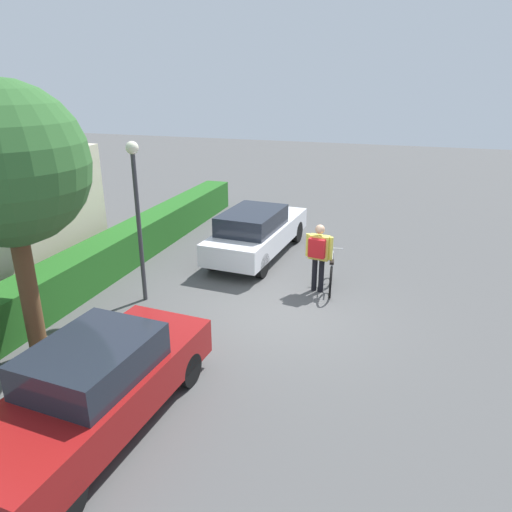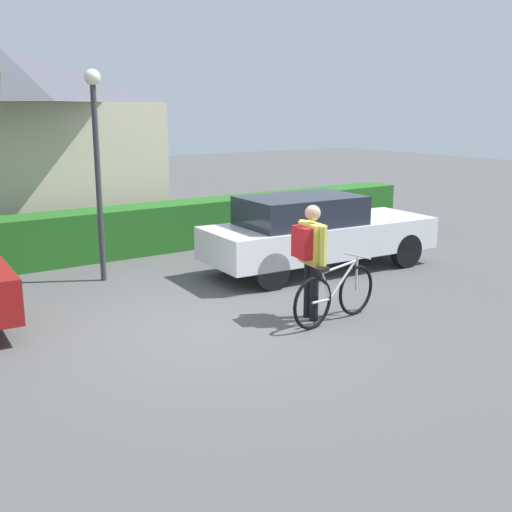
{
  "view_description": "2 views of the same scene",
  "coord_description": "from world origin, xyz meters",
  "px_view_note": "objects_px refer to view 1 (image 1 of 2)",
  "views": [
    {
      "loc": [
        -9.27,
        -2.42,
        4.97
      ],
      "look_at": [
        0.56,
        0.74,
        1.1
      ],
      "focal_mm": 33.57,
      "sensor_mm": 36.0,
      "label": 1
    },
    {
      "loc": [
        -4.26,
        -7.44,
        3.07
      ],
      "look_at": [
        1.35,
        0.69,
        0.73
      ],
      "focal_mm": 44.25,
      "sensor_mm": 36.0,
      "label": 2
    }
  ],
  "objects_px": {
    "street_lamp": "(137,199)",
    "person_rider": "(319,252)",
    "parked_car_near": "(95,387)",
    "bicycle": "(331,274)",
    "fire_hydrant": "(9,387)",
    "parked_car_far": "(257,231)",
    "tree_kerbside": "(6,166)"
  },
  "relations": [
    {
      "from": "bicycle",
      "to": "street_lamp",
      "type": "bearing_deg",
      "value": 115.32
    },
    {
      "from": "parked_car_far",
      "to": "fire_hydrant",
      "type": "distance_m",
      "value": 7.99
    },
    {
      "from": "tree_kerbside",
      "to": "fire_hydrant",
      "type": "height_order",
      "value": "tree_kerbside"
    },
    {
      "from": "parked_car_near",
      "to": "street_lamp",
      "type": "relative_size",
      "value": 1.2
    },
    {
      "from": "parked_car_near",
      "to": "street_lamp",
      "type": "height_order",
      "value": "street_lamp"
    },
    {
      "from": "bicycle",
      "to": "street_lamp",
      "type": "distance_m",
      "value": 4.97
    },
    {
      "from": "parked_car_near",
      "to": "fire_hydrant",
      "type": "bearing_deg",
      "value": 91.43
    },
    {
      "from": "street_lamp",
      "to": "person_rider",
      "type": "bearing_deg",
      "value": -65.93
    },
    {
      "from": "parked_car_near",
      "to": "fire_hydrant",
      "type": "height_order",
      "value": "parked_car_near"
    },
    {
      "from": "person_rider",
      "to": "street_lamp",
      "type": "bearing_deg",
      "value": 114.07
    },
    {
      "from": "street_lamp",
      "to": "parked_car_far",
      "type": "bearing_deg",
      "value": -24.23
    },
    {
      "from": "person_rider",
      "to": "parked_car_near",
      "type": "bearing_deg",
      "value": 159.75
    },
    {
      "from": "bicycle",
      "to": "person_rider",
      "type": "height_order",
      "value": "person_rider"
    },
    {
      "from": "parked_car_near",
      "to": "bicycle",
      "type": "xyz_separation_m",
      "value": [
        6.1,
        -2.46,
        -0.32
      ]
    },
    {
      "from": "person_rider",
      "to": "fire_hydrant",
      "type": "height_order",
      "value": "person_rider"
    },
    {
      "from": "bicycle",
      "to": "fire_hydrant",
      "type": "bearing_deg",
      "value": 146.58
    },
    {
      "from": "tree_kerbside",
      "to": "fire_hydrant",
      "type": "xyz_separation_m",
      "value": [
        -1.47,
        -0.77,
        -3.17
      ]
    },
    {
      "from": "person_rider",
      "to": "fire_hydrant",
      "type": "relative_size",
      "value": 2.11
    },
    {
      "from": "parked_car_far",
      "to": "fire_hydrant",
      "type": "relative_size",
      "value": 5.79
    },
    {
      "from": "parked_car_near",
      "to": "bicycle",
      "type": "height_order",
      "value": "parked_car_near"
    },
    {
      "from": "parked_car_near",
      "to": "fire_hydrant",
      "type": "distance_m",
      "value": 1.62
    },
    {
      "from": "street_lamp",
      "to": "fire_hydrant",
      "type": "height_order",
      "value": "street_lamp"
    },
    {
      "from": "parked_car_near",
      "to": "tree_kerbside",
      "type": "bearing_deg",
      "value": 58.69
    },
    {
      "from": "fire_hydrant",
      "to": "person_rider",
      "type": "bearing_deg",
      "value": -32.47
    },
    {
      "from": "tree_kerbside",
      "to": "street_lamp",
      "type": "bearing_deg",
      "value": -14.69
    },
    {
      "from": "fire_hydrant",
      "to": "parked_car_near",
      "type": "bearing_deg",
      "value": -88.57
    },
    {
      "from": "street_lamp",
      "to": "parked_car_near",
      "type": "bearing_deg",
      "value": -158.48
    },
    {
      "from": "person_rider",
      "to": "street_lamp",
      "type": "height_order",
      "value": "street_lamp"
    },
    {
      "from": "parked_car_near",
      "to": "bicycle",
      "type": "relative_size",
      "value": 2.58
    },
    {
      "from": "parked_car_far",
      "to": "fire_hydrant",
      "type": "bearing_deg",
      "value": 168.57
    },
    {
      "from": "tree_kerbside",
      "to": "fire_hydrant",
      "type": "distance_m",
      "value": 3.58
    },
    {
      "from": "parked_car_far",
      "to": "fire_hydrant",
      "type": "xyz_separation_m",
      "value": [
        -7.83,
        1.58,
        -0.35
      ]
    }
  ]
}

